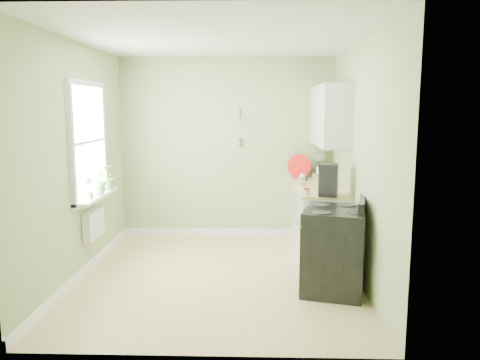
{
  "coord_description": "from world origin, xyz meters",
  "views": [
    {
      "loc": [
        0.41,
        -5.24,
        1.95
      ],
      "look_at": [
        0.24,
        0.55,
        1.06
      ],
      "focal_mm": 35.0,
      "sensor_mm": 36.0,
      "label": 1
    }
  ],
  "objects_px": {
    "kettle": "(302,180)",
    "coffee_maker": "(328,181)",
    "stand_mixer": "(320,166)",
    "stove": "(334,249)"
  },
  "relations": [
    {
      "from": "kettle",
      "to": "coffee_maker",
      "type": "relative_size",
      "value": 0.46
    },
    {
      "from": "stove",
      "to": "kettle",
      "type": "relative_size",
      "value": 5.8
    },
    {
      "from": "stand_mixer",
      "to": "kettle",
      "type": "height_order",
      "value": "stand_mixer"
    },
    {
      "from": "stove",
      "to": "kettle",
      "type": "bearing_deg",
      "value": 98.75
    },
    {
      "from": "stand_mixer",
      "to": "coffee_maker",
      "type": "distance_m",
      "value": 1.45
    },
    {
      "from": "kettle",
      "to": "coffee_maker",
      "type": "distance_m",
      "value": 0.73
    },
    {
      "from": "stand_mixer",
      "to": "kettle",
      "type": "xyz_separation_m",
      "value": [
        -0.34,
        -0.76,
        -0.09
      ]
    },
    {
      "from": "kettle",
      "to": "stand_mixer",
      "type": "bearing_deg",
      "value": 66.09
    },
    {
      "from": "stove",
      "to": "stand_mixer",
      "type": "height_order",
      "value": "stand_mixer"
    },
    {
      "from": "stand_mixer",
      "to": "kettle",
      "type": "distance_m",
      "value": 0.84
    }
  ]
}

